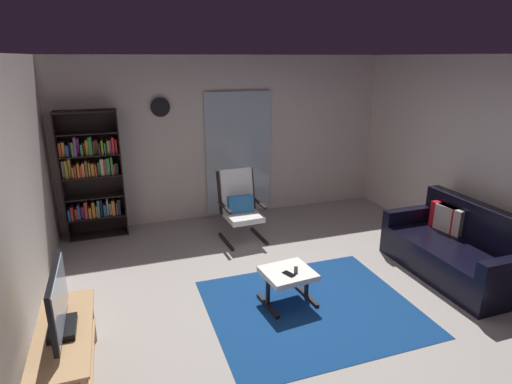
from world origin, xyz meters
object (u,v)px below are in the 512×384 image
(bookshelf_near_tv, at_px, (92,175))
(lounge_armchair, at_px, (240,203))
(cell_phone, at_px, (289,274))
(tv_remote, at_px, (296,270))
(tv_stand, at_px, (66,349))
(television, at_px, (59,304))
(leather_sofa, at_px, (457,250))
(wall_clock, at_px, (160,107))
(ottoman, at_px, (288,276))

(bookshelf_near_tv, relative_size, lounge_armchair, 1.83)
(cell_phone, bearing_deg, tv_remote, -0.48)
(tv_stand, bearing_deg, television, -81.26)
(tv_stand, height_order, cell_phone, tv_stand)
(tv_stand, xyz_separation_m, tv_remote, (2.23, 0.51, 0.05))
(bookshelf_near_tv, xyz_separation_m, leather_sofa, (4.20, -2.69, -0.63))
(wall_clock, bearing_deg, leather_sofa, -42.38)
(ottoman, bearing_deg, wall_clock, 108.12)
(bookshelf_near_tv, height_order, lounge_armchair, bookshelf_near_tv)
(leather_sofa, height_order, cell_phone, leather_sofa)
(tv_stand, bearing_deg, lounge_armchair, 47.61)
(television, relative_size, leather_sofa, 0.47)
(cell_phone, bearing_deg, wall_clock, 84.15)
(television, bearing_deg, leather_sofa, 6.39)
(bookshelf_near_tv, xyz_separation_m, lounge_armchair, (2.00, -0.79, -0.41))
(cell_phone, bearing_deg, leather_sofa, -23.03)
(television, xyz_separation_m, tv_remote, (2.23, 0.53, -0.38))
(leather_sofa, relative_size, ottoman, 3.04)
(bookshelf_near_tv, xyz_separation_m, tv_remote, (2.05, -2.65, -0.55))
(leather_sofa, bearing_deg, bookshelf_near_tv, 147.35)
(tv_remote, bearing_deg, wall_clock, 134.28)
(bookshelf_near_tv, height_order, leather_sofa, bookshelf_near_tv)
(lounge_armchair, xyz_separation_m, cell_phone, (-0.04, -1.91, -0.15))
(television, bearing_deg, tv_stand, 98.74)
(ottoman, xyz_separation_m, cell_phone, (-0.02, -0.07, 0.07))
(television, distance_m, leather_sofa, 4.43)
(television, distance_m, tv_remote, 2.32)
(leather_sofa, height_order, tv_remote, leather_sofa)
(tv_remote, height_order, cell_phone, tv_remote)
(television, height_order, ottoman, television)
(bookshelf_near_tv, bearing_deg, tv_stand, -93.20)
(tv_stand, bearing_deg, wall_clock, 69.72)
(lounge_armchair, bearing_deg, wall_clock, 134.22)
(tv_stand, relative_size, lounge_armchair, 1.17)
(television, bearing_deg, cell_phone, 12.87)
(cell_phone, relative_size, wall_clock, 0.48)
(tv_stand, xyz_separation_m, ottoman, (2.15, 0.54, -0.03))
(tv_stand, bearing_deg, bookshelf_near_tv, 86.80)
(leather_sofa, relative_size, lounge_armchair, 1.68)
(cell_phone, bearing_deg, tv_stand, 169.36)
(lounge_armchair, height_order, ottoman, lounge_armchair)
(wall_clock, bearing_deg, cell_phone, -72.71)
(ottoman, relative_size, cell_phone, 4.04)
(leather_sofa, bearing_deg, television, -173.61)
(bookshelf_near_tv, height_order, ottoman, bookshelf_near_tv)
(tv_stand, height_order, leather_sofa, leather_sofa)
(tv_remote, height_order, wall_clock, wall_clock)
(tv_stand, relative_size, ottoman, 2.11)
(television, distance_m, bookshelf_near_tv, 3.19)
(bookshelf_near_tv, bearing_deg, tv_remote, -52.30)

